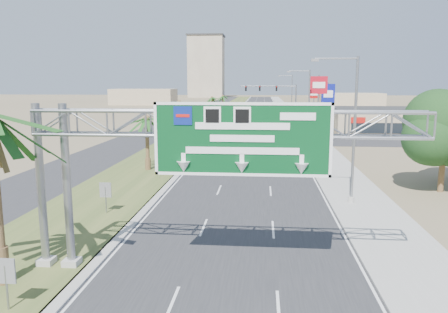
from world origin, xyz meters
name	(u,v)px	position (x,y,z in m)	size (l,w,h in m)	color
road	(258,114)	(0.00, 110.00, 0.01)	(12.00, 300.00, 0.02)	#28282B
sidewalk_right	(290,114)	(8.50, 110.00, 0.05)	(4.00, 300.00, 0.10)	#9E9B93
median_grass	(221,114)	(-10.00, 110.00, 0.06)	(7.00, 300.00, 0.12)	#3D5023
opposing_road	(195,114)	(-17.00, 110.00, 0.01)	(8.00, 300.00, 0.02)	#28282B
sign_gantry	(205,136)	(-1.06, 9.93, 6.06)	(16.75, 1.24, 7.50)	gray
palm_row_b	(147,119)	(-9.50, 32.00, 4.90)	(3.99, 3.99, 5.95)	brown
palm_row_c	(179,103)	(-9.50, 48.00, 5.66)	(3.99, 3.99, 6.75)	brown
palm_row_d	(199,106)	(-9.50, 66.00, 4.42)	(3.99, 3.99, 5.45)	brown
palm_row_e	(212,98)	(-9.50, 85.00, 5.09)	(3.99, 3.99, 6.15)	brown
palm_row_f	(223,96)	(-9.50, 110.00, 4.71)	(3.99, 3.99, 5.75)	brown
streetlight_near	(351,136)	(7.30, 22.00, 4.69)	(3.27, 0.44, 10.00)	gray
streetlight_mid	(307,110)	(7.30, 52.00, 4.69)	(3.27, 0.44, 10.00)	gray
streetlight_far	(291,100)	(7.30, 88.00, 4.69)	(3.27, 0.44, 10.00)	gray
signal_mast	(284,102)	(5.17, 71.97, 4.85)	(10.28, 0.71, 8.00)	gray
store_building	(389,121)	(22.00, 66.00, 2.00)	(18.00, 10.00, 4.00)	tan
oak_near	(445,133)	(15.00, 26.00, 4.53)	(4.50, 4.50, 6.80)	brown
median_signback_a	(6,275)	(-7.80, 6.00, 1.45)	(0.75, 0.08, 2.08)	gray
median_signback_b	(106,192)	(-8.50, 18.00, 1.45)	(0.75, 0.08, 2.08)	gray
tower_distant	(206,67)	(-32.00, 250.00, 17.50)	(20.00, 16.00, 35.00)	gray
building_distant_left	(144,97)	(-45.00, 160.00, 3.00)	(24.00, 14.00, 6.00)	tan
building_distant_right	(350,101)	(30.00, 140.00, 2.50)	(20.00, 12.00, 5.00)	tan
car_left_lane	(223,155)	(-2.81, 37.50, 0.73)	(1.73, 4.30, 1.46)	black
car_mid_lane	(245,136)	(-1.12, 53.74, 0.74)	(1.57, 4.51, 1.49)	maroon
car_right_lane	(267,134)	(2.00, 57.17, 0.71)	(2.37, 5.14, 1.43)	gray
car_far	(250,117)	(-1.58, 91.07, 0.73)	(2.06, 5.07, 1.47)	black
pole_sign_red_near	(319,89)	(9.00, 54.31, 7.41)	(2.42, 0.64, 9.38)	gray
pole_sign_blue	(328,96)	(11.11, 59.73, 6.26)	(2.02, 0.55, 8.34)	gray
pole_sign_red_far	(314,96)	(11.83, 84.44, 5.57)	(2.22, 0.48, 7.13)	gray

